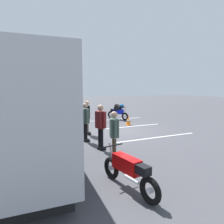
% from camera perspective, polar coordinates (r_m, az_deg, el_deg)
% --- Properties ---
extents(ground_plane, '(80.00, 80.00, 0.00)m').
position_cam_1_polar(ground_plane, '(11.40, 1.28, -5.36)').
color(ground_plane, '#424247').
extents(tour_bus, '(10.83, 2.65, 3.25)m').
position_cam_1_polar(tour_bus, '(8.73, -24.64, 1.08)').
color(tour_bus, '#B7BABF').
rests_on(tour_bus, ground_plane).
extents(spectator_far_left, '(0.57, 0.39, 1.69)m').
position_cam_1_polar(spectator_far_left, '(6.62, 0.64, -5.72)').
color(spectator_far_left, '#473823').
rests_on(spectator_far_left, ground_plane).
extents(spectator_left, '(0.57, 0.38, 1.80)m').
position_cam_1_polar(spectator_left, '(7.75, -3.30, -3.22)').
color(spectator_left, black).
rests_on(spectator_left, ground_plane).
extents(spectator_centre, '(0.57, 0.33, 1.76)m').
position_cam_1_polar(spectator_centre, '(9.03, -7.70, -1.97)').
color(spectator_centre, black).
rests_on(spectator_centre, ground_plane).
extents(spectator_right, '(0.57, 0.39, 1.77)m').
position_cam_1_polar(spectator_right, '(10.36, -7.14, -0.74)').
color(spectator_right, '#473823').
rests_on(spectator_right, ground_plane).
extents(spectator_far_right, '(0.58, 0.36, 1.79)m').
position_cam_1_polar(spectator_far_right, '(11.45, -9.46, 0.05)').
color(spectator_far_right, black).
rests_on(spectator_far_right, ground_plane).
extents(parked_motorcycle_silver, '(2.03, 0.71, 0.99)m').
position_cam_1_polar(parked_motorcycle_silver, '(4.96, 4.78, -16.54)').
color(parked_motorcycle_silver, black).
rests_on(parked_motorcycle_silver, ground_plane).
extents(stunt_motorcycle, '(1.91, 1.03, 1.23)m').
position_cam_1_polar(stunt_motorcycle, '(15.17, 1.69, 0.12)').
color(stunt_motorcycle, black).
rests_on(stunt_motorcycle, ground_plane).
extents(traffic_cone, '(0.34, 0.34, 0.63)m').
position_cam_1_polar(traffic_cone, '(13.13, 4.72, -2.36)').
color(traffic_cone, orange).
rests_on(traffic_cone, ground_plane).
extents(bay_line_a, '(0.28, 4.55, 0.01)m').
position_cam_1_polar(bay_line_a, '(10.16, 13.11, -7.10)').
color(bay_line_a, white).
rests_on(bay_line_a, ground_plane).
extents(bay_line_b, '(0.26, 4.17, 0.01)m').
position_cam_1_polar(bay_line_b, '(12.60, 5.43, -4.17)').
color(bay_line_b, white).
rests_on(bay_line_b, ground_plane).
extents(bay_line_c, '(0.29, 4.81, 0.01)m').
position_cam_1_polar(bay_line_c, '(15.22, 0.35, -2.17)').
color(bay_line_c, white).
rests_on(bay_line_c, ground_plane).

